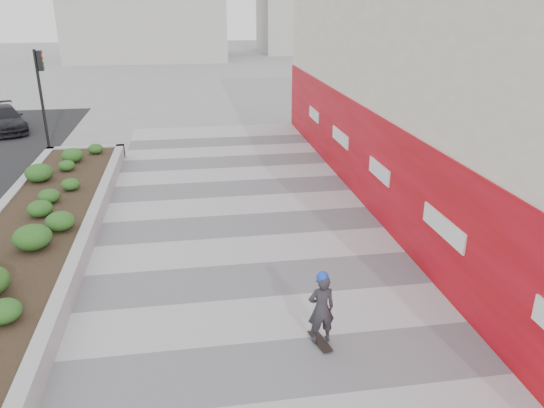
{
  "coord_description": "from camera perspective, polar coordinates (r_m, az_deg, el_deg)",
  "views": [
    {
      "loc": [
        -1.39,
        -5.75,
        6.1
      ],
      "look_at": [
        0.67,
        6.94,
        1.1
      ],
      "focal_mm": 35.0,
      "sensor_mm": 36.0,
      "label": 1
    }
  ],
  "objects": [
    {
      "name": "car_dark",
      "position": [
        29.25,
        -26.91,
        8.15
      ],
      "size": [
        3.22,
        4.5,
        1.21
      ],
      "primitive_type": "imported",
      "rotation": [
        0.0,
        0.0,
        0.41
      ],
      "color": "black",
      "rests_on": "ground"
    },
    {
      "name": "planter",
      "position": [
        14.55,
        -24.82,
        -3.83
      ],
      "size": [
        3.0,
        18.0,
        0.9
      ],
      "color": "#9E9EA0",
      "rests_on": "ground"
    },
    {
      "name": "manhole_cover",
      "position": [
        10.83,
        2.53,
        -13.04
      ],
      "size": [
        0.44,
        0.44,
        0.01
      ],
      "primitive_type": "cylinder",
      "color": "#595654",
      "rests_on": "ground"
    },
    {
      "name": "walkway",
      "position": [
        10.75,
        -0.15,
        -13.28
      ],
      "size": [
        8.0,
        36.0,
        0.01
      ],
      "primitive_type": "cube",
      "color": "#A8A8AD",
      "rests_on": "ground"
    },
    {
      "name": "traffic_signal_near",
      "position": [
        24.2,
        -23.56,
        11.6
      ],
      "size": [
        0.33,
        0.28,
        4.2
      ],
      "color": "black",
      "rests_on": "ground"
    },
    {
      "name": "skateboarder",
      "position": [
        9.97,
        5.33,
        -11.1
      ],
      "size": [
        0.53,
        0.75,
        1.54
      ],
      "rotation": [
        0.0,
        0.0,
        0.21
      ],
      "color": "beige",
      "rests_on": "ground"
    },
    {
      "name": "building",
      "position": [
        17.07,
        20.79,
        12.77
      ],
      "size": [
        6.04,
        24.08,
        8.0
      ],
      "color": "beige",
      "rests_on": "ground"
    }
  ]
}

